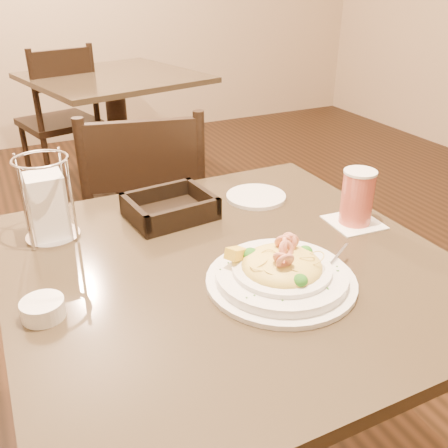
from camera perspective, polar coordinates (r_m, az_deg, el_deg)
name	(u,v)px	position (r m, az deg, el deg)	size (l,w,h in m)	color
main_table	(228,350)	(1.20, 0.43, -14.24)	(0.90, 0.90, 0.77)	black
background_table	(117,116)	(3.14, -12.13, 11.94)	(1.08, 1.08, 0.77)	black
dining_chair_near	(146,223)	(1.83, -8.92, 0.07)	(0.51, 0.51, 0.93)	black
dining_chair_far	(61,117)	(3.33, -18.12, 11.58)	(0.51, 0.51, 0.93)	black
pasta_bowl	(281,272)	(0.98, 6.56, -5.42)	(0.32, 0.30, 0.09)	white
drink_glass	(357,198)	(1.23, 14.98, 2.92)	(0.13, 0.13, 0.14)	white
bread_basket	(170,209)	(1.24, -6.17, 1.70)	(0.22, 0.18, 0.06)	black
napkin_caddy	(48,204)	(1.18, -19.50, 2.15)	(0.12, 0.12, 0.19)	silver
side_plate	(256,197)	(1.35, 3.68, 3.15)	(0.16, 0.16, 0.01)	white
butter_ramekin	(43,309)	(0.95, -19.99, -9.11)	(0.08, 0.08, 0.03)	white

